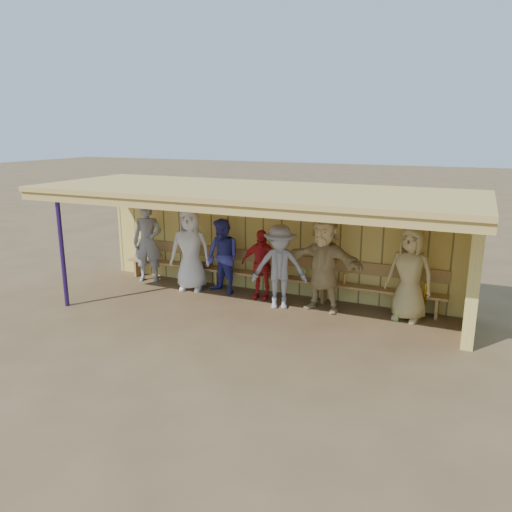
{
  "coord_description": "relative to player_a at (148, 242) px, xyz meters",
  "views": [
    {
      "loc": [
        4.11,
        -8.89,
        3.62
      ],
      "look_at": [
        0.0,
        0.35,
        1.05
      ],
      "focal_mm": 35.0,
      "sensor_mm": 36.0,
      "label": 1
    }
  ],
  "objects": [
    {
      "name": "ground",
      "position": [
        3.08,
        -0.81,
        -0.97
      ],
      "size": [
        90.0,
        90.0,
        0.0
      ],
      "primitive_type": "plane",
      "color": "brown",
      "rests_on": "ground"
    },
    {
      "name": "player_a",
      "position": [
        0.0,
        0.0,
        0.0
      ],
      "size": [
        0.82,
        0.68,
        1.94
      ],
      "primitive_type": "imported",
      "rotation": [
        0.0,
        0.0,
        0.34
      ],
      "color": "gray",
      "rests_on": "ground"
    },
    {
      "name": "player_b",
      "position": [
        1.29,
        -0.16,
        -0.02
      ],
      "size": [
        1.06,
        0.84,
        1.9
      ],
      "primitive_type": "imported",
      "rotation": [
        0.0,
        0.0,
        0.28
      ],
      "color": "white",
      "rests_on": "ground"
    },
    {
      "name": "player_c",
      "position": [
        2.11,
        -0.12,
        -0.12
      ],
      "size": [
        1.0,
        0.89,
        1.71
      ],
      "primitive_type": "imported",
      "rotation": [
        0.0,
        0.0,
        -0.35
      ],
      "color": "#38389B",
      "rests_on": "ground"
    },
    {
      "name": "player_d",
      "position": [
        3.03,
        -0.08,
        -0.2
      ],
      "size": [
        0.93,
        0.44,
        1.54
      ],
      "primitive_type": "imported",
      "rotation": [
        0.0,
        0.0,
        0.08
      ],
      "color": "red",
      "rests_on": "ground"
    },
    {
      "name": "player_e",
      "position": [
        3.62,
        -0.48,
        -0.09
      ],
      "size": [
        1.29,
        1.02,
        1.76
      ],
      "primitive_type": "imported",
      "rotation": [
        0.0,
        0.0,
        0.37
      ],
      "color": "#94929A",
      "rests_on": "ground"
    },
    {
      "name": "player_f",
      "position": [
        4.48,
        -0.25,
        0.01
      ],
      "size": [
        1.9,
        0.88,
        1.97
      ],
      "primitive_type": "imported",
      "rotation": [
        0.0,
        0.0,
        -0.17
      ],
      "color": "tan",
      "rests_on": "ground"
    },
    {
      "name": "player_h",
      "position": [
        6.15,
        -0.08,
        -0.05
      ],
      "size": [
        1.01,
        0.77,
        1.85
      ],
      "primitive_type": "imported",
      "rotation": [
        0.0,
        0.0,
        -0.22
      ],
      "color": "tan",
      "rests_on": "ground"
    },
    {
      "name": "dugout_structure",
      "position": [
        3.46,
        -0.12,
        0.72
      ],
      "size": [
        8.8,
        3.2,
        2.5
      ],
      "color": "#DFC35F",
      "rests_on": "ground"
    },
    {
      "name": "bench",
      "position": [
        3.08,
        0.31,
        -0.44
      ],
      "size": [
        7.6,
        0.34,
        0.93
      ],
      "color": "#AF854B",
      "rests_on": "ground"
    },
    {
      "name": "dugout_equipment",
      "position": [
        2.66,
        0.18,
        -0.48
      ],
      "size": [
        5.34,
        0.62,
        0.8
      ],
      "color": "gold",
      "rests_on": "ground"
    }
  ]
}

